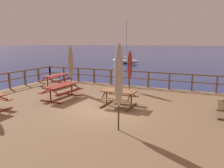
% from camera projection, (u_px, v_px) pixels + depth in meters
% --- Properties ---
extents(ground_plane, '(600.00, 600.00, 0.00)m').
position_uv_depth(ground_plane, '(105.00, 121.00, 9.98)').
color(ground_plane, navy).
extents(wooden_deck, '(15.66, 11.11, 0.66)m').
position_uv_depth(wooden_deck, '(105.00, 115.00, 9.92)').
color(wooden_deck, '#846647').
rests_on(wooden_deck, ground).
extents(railing_waterside_far, '(15.46, 0.10, 1.09)m').
position_uv_depth(railing_waterside_far, '(139.00, 76.00, 14.57)').
color(railing_waterside_far, brown).
rests_on(railing_waterside_far, wooden_deck).
extents(picnic_table_front_right, '(1.51, 2.18, 0.78)m').
position_uv_depth(picnic_table_front_right, '(62.00, 88.00, 11.47)').
color(picnic_table_front_right, maroon).
rests_on(picnic_table_front_right, wooden_deck).
extents(picnic_table_back_right, '(1.67, 1.42, 0.78)m').
position_uv_depth(picnic_table_back_right, '(119.00, 95.00, 10.08)').
color(picnic_table_back_right, brown).
rests_on(picnic_table_back_right, wooden_deck).
extents(picnic_table_mid_right, '(1.51, 2.18, 0.78)m').
position_uv_depth(picnic_table_mid_right, '(56.00, 78.00, 14.99)').
color(picnic_table_mid_right, maroon).
rests_on(picnic_table_mid_right, wooden_deck).
extents(patio_umbrella_tall_back_left, '(0.32, 0.32, 2.87)m').
position_uv_depth(patio_umbrella_tall_back_left, '(71.00, 62.00, 13.14)').
color(patio_umbrella_tall_back_left, '#4C3828').
rests_on(patio_umbrella_tall_back_left, wooden_deck).
extents(patio_umbrella_tall_front, '(0.32, 0.32, 2.52)m').
position_uv_depth(patio_umbrella_tall_front, '(130.00, 66.00, 13.14)').
color(patio_umbrella_tall_front, '#4C3828').
rests_on(patio_umbrella_tall_front, wooden_deck).
extents(patio_umbrella_short_front, '(0.32, 0.32, 3.00)m').
position_uv_depth(patio_umbrella_short_front, '(119.00, 76.00, 7.02)').
color(patio_umbrella_short_front, '#4C3828').
rests_on(patio_umbrella_short_front, wooden_deck).
extents(sailboat_distant, '(6.22, 3.58, 7.72)m').
position_uv_depth(sailboat_distant, '(125.00, 60.00, 38.28)').
color(sailboat_distant, silver).
rests_on(sailboat_distant, ground).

